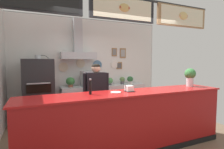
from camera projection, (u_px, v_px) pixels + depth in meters
name	position (u px, v px, depth m)	size (l,w,h in m)	color
ground_plane	(123.00, 144.00, 3.44)	(5.66, 5.66, 0.00)	brown
back_wall_assembly	(90.00, 63.00, 5.33)	(4.65, 2.45, 2.92)	gray
service_counter	(130.00, 121.00, 3.17)	(3.82, 0.68, 1.08)	maroon
back_prep_counter	(104.00, 100.00, 5.33)	(2.58, 0.55, 0.90)	silver
pizza_oven	(39.00, 92.00, 4.43)	(0.74, 0.66, 1.78)	#232326
shop_worker	(96.00, 95.00, 4.01)	(0.60, 0.26, 1.57)	#232328
espresso_machine	(90.00, 79.00, 5.07)	(0.50, 0.48, 0.44)	#A3A5AD
potted_oregano	(110.00, 81.00, 5.32)	(0.20, 0.20, 0.23)	#4C4C51
potted_rosemary	(130.00, 79.00, 5.66)	(0.20, 0.20, 0.24)	beige
potted_basil	(122.00, 80.00, 5.54)	(0.17, 0.17, 0.23)	#4C4C51
potted_sage	(70.00, 82.00, 4.91)	(0.25, 0.25, 0.28)	#9E563D
basil_vase	(190.00, 76.00, 3.81)	(0.23, 0.23, 0.40)	silver
condiment_plate	(116.00, 92.00, 3.06)	(0.19, 0.19, 0.01)	white
pepper_grinder	(90.00, 86.00, 2.89)	(0.04, 0.04, 0.27)	black
napkin_holder	(129.00, 89.00, 3.18)	(0.16, 0.15, 0.12)	#262628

